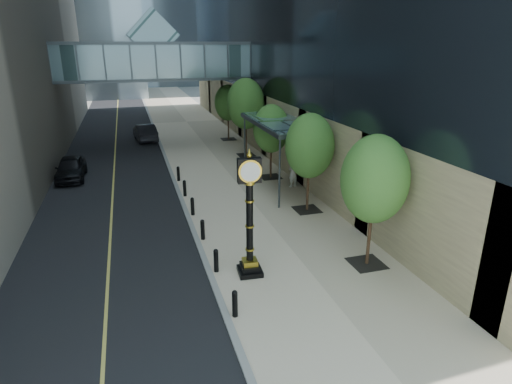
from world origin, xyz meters
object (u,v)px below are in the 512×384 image
pedestrian (293,173)px  car_near (71,168)px  street_clock (250,224)px  car_far (145,132)px

pedestrian → car_near: bearing=-47.5°
street_clock → pedestrian: 11.58m
street_clock → car_near: (-8.34, 16.07, -1.48)m
car_far → pedestrian: bearing=109.6°
pedestrian → car_far: (-8.52, 17.30, -0.20)m
pedestrian → car_far: pedestrian is taller
street_clock → pedestrian: bearing=64.5°
pedestrian → car_far: size_ratio=0.39×
street_clock → pedestrian: street_clock is taller
pedestrian → car_near: size_ratio=0.42×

